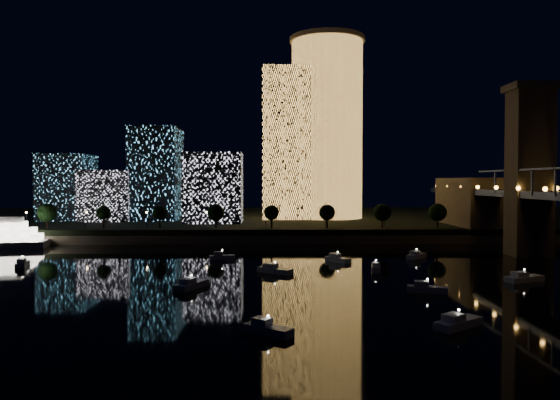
{
  "coord_description": "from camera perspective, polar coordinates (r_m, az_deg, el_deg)",
  "views": [
    {
      "loc": [
        -10.72,
        -107.39,
        21.84
      ],
      "look_at": [
        -7.58,
        55.0,
        16.17
      ],
      "focal_mm": 35.0,
      "sensor_mm": 36.0,
      "label": 1
    }
  ],
  "objects": [
    {
      "name": "street_lamps",
      "position": [
        203.13,
        -7.69,
        -1.64
      ],
      "size": [
        132.7,
        0.7,
        5.65
      ],
      "color": "black",
      "rests_on": "far_bank"
    },
    {
      "name": "esplanade_trees",
      "position": [
        196.61,
        -6.58,
        -1.33
      ],
      "size": [
        166.5,
        6.72,
        8.86
      ],
      "color": "black",
      "rests_on": "far_bank"
    },
    {
      "name": "midrise_blocks",
      "position": [
        240.92,
        -14.41,
        1.69
      ],
      "size": [
        87.05,
        39.66,
        39.95
      ],
      "color": "white",
      "rests_on": "far_bank"
    },
    {
      "name": "motorboats",
      "position": [
        120.14,
        2.12,
        -8.08
      ],
      "size": [
        125.2,
        82.81,
        2.78
      ],
      "color": "silver",
      "rests_on": "ground"
    },
    {
      "name": "seawall",
      "position": [
        190.78,
        2.13,
        -4.12
      ],
      "size": [
        420.0,
        6.0,
        3.0
      ],
      "primitive_type": "cube",
      "color": "#6B5E4C",
      "rests_on": "ground"
    },
    {
      "name": "far_bank",
      "position": [
        268.3,
        1.19,
        -2.13
      ],
      "size": [
        420.0,
        160.0,
        5.0
      ],
      "primitive_type": "cube",
      "color": "black",
      "rests_on": "ground"
    },
    {
      "name": "tower_rectangular",
      "position": [
        246.01,
        0.62,
        5.86
      ],
      "size": [
        20.99,
        20.99,
        66.79
      ],
      "primitive_type": "cube",
      "color": "#FFB551",
      "rests_on": "far_bank"
    },
    {
      "name": "ground",
      "position": [
        110.11,
        4.57,
        -9.45
      ],
      "size": [
        520.0,
        520.0,
        0.0
      ],
      "primitive_type": "plane",
      "color": "black",
      "rests_on": "ground"
    },
    {
      "name": "tower_cylindrical",
      "position": [
        251.07,
        4.92,
        7.5
      ],
      "size": [
        34.0,
        34.0,
        81.64
      ],
      "color": "#FFB551",
      "rests_on": "far_bank"
    }
  ]
}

